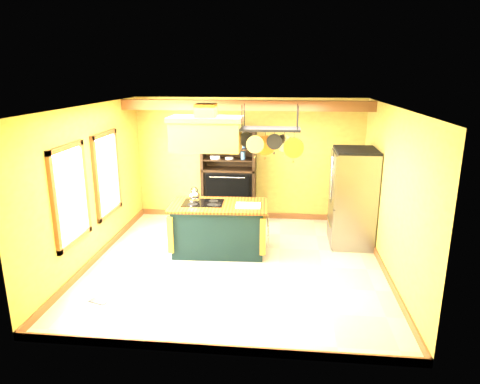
% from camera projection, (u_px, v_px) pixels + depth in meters
% --- Properties ---
extents(floor, '(5.00, 5.00, 0.00)m').
position_uv_depth(floor, '(236.00, 264.00, 7.45)').
color(floor, beige).
rests_on(floor, ground).
extents(ceiling, '(5.00, 5.00, 0.00)m').
position_uv_depth(ceiling, '(236.00, 106.00, 6.72)').
color(ceiling, white).
rests_on(ceiling, wall_back).
extents(wall_back, '(5.00, 0.02, 2.70)m').
position_uv_depth(wall_back, '(249.00, 159.00, 9.48)').
color(wall_back, gold).
rests_on(wall_back, floor).
extents(wall_front, '(5.00, 0.02, 2.70)m').
position_uv_depth(wall_front, '(211.00, 248.00, 4.69)').
color(wall_front, gold).
rests_on(wall_front, floor).
extents(wall_left, '(0.02, 5.00, 2.70)m').
position_uv_depth(wall_left, '(92.00, 185.00, 7.33)').
color(wall_left, gold).
rests_on(wall_left, floor).
extents(wall_right, '(0.02, 5.00, 2.70)m').
position_uv_depth(wall_right, '(391.00, 193.00, 6.84)').
color(wall_right, gold).
rests_on(wall_right, floor).
extents(ceiling_beam, '(5.00, 0.15, 0.20)m').
position_uv_depth(ceiling_beam, '(246.00, 105.00, 8.38)').
color(ceiling_beam, brown).
rests_on(ceiling_beam, ceiling).
extents(window_near, '(0.06, 1.06, 1.56)m').
position_uv_depth(window_near, '(71.00, 195.00, 6.55)').
color(window_near, brown).
rests_on(window_near, wall_left).
extents(window_far, '(0.06, 1.06, 1.56)m').
position_uv_depth(window_far, '(107.00, 174.00, 7.89)').
color(window_far, brown).
rests_on(window_far, wall_left).
extents(kitchen_island, '(1.79, 1.05, 1.11)m').
position_uv_depth(kitchen_island, '(219.00, 228.00, 7.84)').
color(kitchen_island, black).
rests_on(kitchen_island, floor).
extents(range_hood, '(1.27, 0.72, 0.80)m').
position_uv_depth(range_hood, '(206.00, 132.00, 7.38)').
color(range_hood, '#B8902E').
rests_on(range_hood, ceiling).
extents(pot_rack, '(1.12, 0.51, 0.89)m').
position_uv_depth(pot_rack, '(271.00, 136.00, 7.29)').
color(pot_rack, black).
rests_on(pot_rack, ceiling).
extents(refrigerator, '(0.79, 0.93, 1.82)m').
position_uv_depth(refrigerator, '(352.00, 200.00, 8.11)').
color(refrigerator, gray).
rests_on(refrigerator, floor).
extents(hutch, '(1.18, 0.54, 2.08)m').
position_uv_depth(hutch, '(229.00, 185.00, 9.45)').
color(hutch, black).
rests_on(hutch, floor).
extents(floor_register, '(0.30, 0.20, 0.01)m').
position_uv_depth(floor_register, '(98.00, 301.00, 6.21)').
color(floor_register, black).
rests_on(floor_register, floor).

